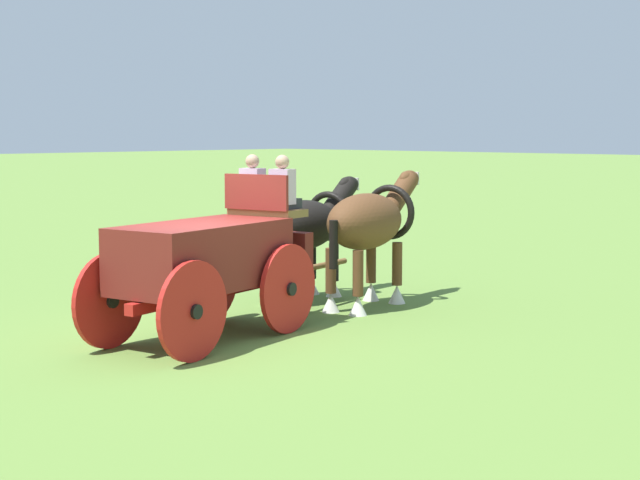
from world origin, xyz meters
TOP-DOWN VIEW (x-y plane):
  - ground_plane at (0.00, 0.00)m, footprint 220.00×220.00m
  - show_wagon at (0.18, 0.03)m, footprint 5.82×2.23m
  - draft_horse_near at (3.54, 1.33)m, footprint 2.97×1.25m
  - draft_horse_off at (3.77, 0.05)m, footprint 2.97×1.31m

SIDE VIEW (x-z plane):
  - ground_plane at x=0.00m, z-range 0.00..0.00m
  - show_wagon at x=0.18m, z-range -0.13..2.54m
  - draft_horse_near at x=3.54m, z-range 0.22..2.40m
  - draft_horse_off at x=3.77m, z-range 0.27..2.59m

